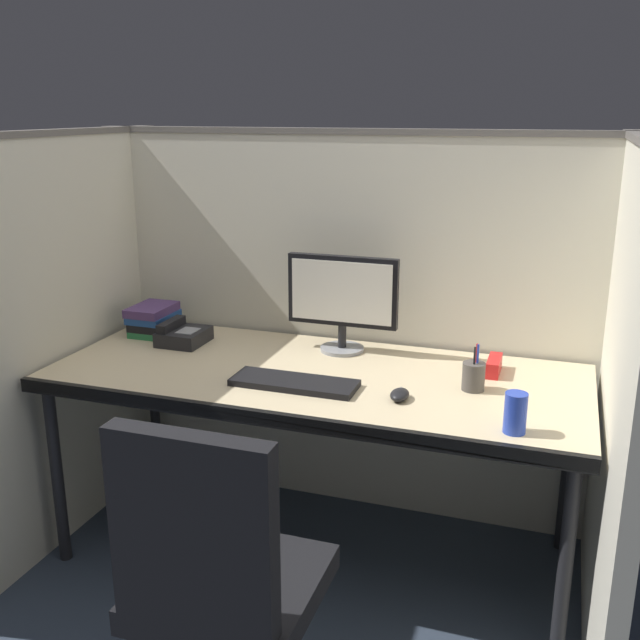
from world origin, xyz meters
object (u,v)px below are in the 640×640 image
object	(u,v)px
desk	(314,386)
pen_cup	(474,376)
keyboard_main	(294,383)
red_stapler	(494,366)
office_chair	(225,632)
monitor_center	(342,297)
computer_mouse	(400,395)
desk_phone	(183,335)
book_stack	(154,319)
soda_can	(515,413)

from	to	relation	value
desk	pen_cup	bearing A→B (deg)	2.04
keyboard_main	red_stapler	bearing A→B (deg)	28.80
office_chair	red_stapler	size ratio (longest dim) A/B	6.50
monitor_center	computer_mouse	xyz separation A→B (m)	(0.32, -0.41, -0.20)
desk_phone	monitor_center	bearing A→B (deg)	10.17
desk	office_chair	bearing A→B (deg)	-85.41
keyboard_main	desk_phone	distance (m)	0.66
red_stapler	computer_mouse	bearing A→B (deg)	-126.89
book_stack	red_stapler	world-z (taller)	book_stack
keyboard_main	red_stapler	world-z (taller)	red_stapler
red_stapler	book_stack	bearing A→B (deg)	178.53
office_chair	soda_can	distance (m)	0.99
book_stack	pen_cup	distance (m)	1.37
office_chair	computer_mouse	world-z (taller)	office_chair
keyboard_main	book_stack	distance (m)	0.86
office_chair	pen_cup	size ratio (longest dim) A/B	6.08
book_stack	red_stapler	distance (m)	1.40
desk	monitor_center	bearing A→B (deg)	85.98
book_stack	keyboard_main	bearing A→B (deg)	-26.38
keyboard_main	pen_cup	size ratio (longest dim) A/B	2.68
pen_cup	computer_mouse	bearing A→B (deg)	-142.63
computer_mouse	desk_phone	size ratio (longest dim) A/B	0.51
soda_can	desk_phone	xyz separation A→B (m)	(-1.33, 0.44, -0.03)
computer_mouse	book_stack	xyz separation A→B (m)	(-1.13, 0.39, 0.04)
pen_cup	soda_can	world-z (taller)	pen_cup
desk	keyboard_main	xyz separation A→B (m)	(-0.02, -0.14, 0.06)
keyboard_main	desk_phone	size ratio (longest dim) A/B	2.26
desk_phone	office_chair	bearing A→B (deg)	-57.09
desk	desk_phone	bearing A→B (deg)	165.59
desk	soda_can	distance (m)	0.77
monitor_center	pen_cup	bearing A→B (deg)	-25.14
keyboard_main	soda_can	distance (m)	0.75
desk	red_stapler	xyz separation A→B (m)	(0.60, 0.21, 0.08)
office_chair	monitor_center	size ratio (longest dim) A/B	2.27
book_stack	soda_can	xyz separation A→B (m)	(1.51, -0.52, 0.00)
office_chair	book_stack	bearing A→B (deg)	129.56
monitor_center	red_stapler	bearing A→B (deg)	-6.33
monitor_center	red_stapler	world-z (taller)	monitor_center
computer_mouse	pen_cup	bearing A→B (deg)	37.37
desk	book_stack	distance (m)	0.84
pen_cup	soda_can	bearing A→B (deg)	-62.32
office_chair	red_stapler	world-z (taller)	office_chair
pen_cup	desk_phone	size ratio (longest dim) A/B	0.84
desk	office_chair	distance (m)	0.96
keyboard_main	book_stack	bearing A→B (deg)	153.62
computer_mouse	desk_phone	bearing A→B (deg)	162.53
computer_mouse	pen_cup	world-z (taller)	pen_cup
office_chair	computer_mouse	size ratio (longest dim) A/B	10.16
office_chair	computer_mouse	distance (m)	0.90
keyboard_main	pen_cup	world-z (taller)	pen_cup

